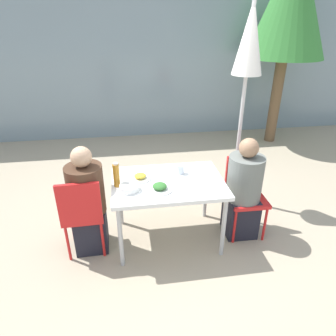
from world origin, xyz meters
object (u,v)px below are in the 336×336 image
drinking_cup (180,169)px  person_right (243,192)px  tree_behind_left (291,1)px  closed_umbrella (248,54)px  chair_left (82,211)px  person_left (88,204)px  salad_bowl (129,188)px  bottle (116,175)px  chair_right (245,189)px

drinking_cup → person_right: bearing=-14.1°
tree_behind_left → person_right: bearing=-121.5°
closed_umbrella → tree_behind_left: tree_behind_left is taller
drinking_cup → chair_left: bearing=-166.3°
person_left → salad_bowl: 0.49m
person_left → closed_umbrella: size_ratio=0.48×
person_right → bottle: bearing=1.5°
drinking_cup → chair_right: bearing=-7.0°
chair_right → salad_bowl: bearing=9.6°
bottle → tree_behind_left: size_ratio=0.07×
chair_right → person_left: bearing=3.9°
closed_umbrella → drinking_cup: closed_umbrella is taller
chair_left → closed_umbrella: closed_umbrella is taller
person_right → salad_bowl: bearing=6.3°
chair_left → person_left: (0.05, 0.08, 0.02)m
chair_right → bottle: bottle is taller
person_right → tree_behind_left: 3.72m
tree_behind_left → closed_umbrella: bearing=-126.5°
chair_left → chair_right: (1.74, 0.16, 0.00)m
chair_right → tree_behind_left: (1.61, 2.63, 1.95)m
person_left → drinking_cup: (0.98, 0.17, 0.23)m
chair_right → closed_umbrella: bearing=-99.7°
chair_left → drinking_cup: (1.02, 0.25, 0.26)m
bottle → tree_behind_left: 4.35m
bottle → tree_behind_left: bearing=42.2°
chair_right → person_right: person_right is taller
chair_left → person_right: bearing=1.5°
chair_right → person_right: 0.10m
drinking_cup → salad_bowl: (-0.55, -0.28, -0.02)m
person_left → drinking_cup: bearing=8.5°
person_right → bottle: person_right is taller
person_right → drinking_cup: person_right is taller
person_left → tree_behind_left: (3.30, 2.71, 1.93)m
chair_right → drinking_cup: chair_right is taller
bottle → drinking_cup: bottle is taller
drinking_cup → bottle: bearing=-165.5°
person_left → chair_right: 1.69m
bottle → salad_bowl: 0.18m
person_right → chair_right: bearing=-122.0°
drinking_cup → tree_behind_left: size_ratio=0.03×
chair_right → closed_umbrella: closed_umbrella is taller
person_right → salad_bowl: size_ratio=5.92×
person_left → bottle: 0.43m
chair_right → closed_umbrella: size_ratio=0.36×
closed_umbrella → salad_bowl: size_ratio=12.44×
chair_left → chair_right: 1.75m
person_left → bottle: bearing=-2.2°
chair_right → person_right: bearing=58.0°
chair_left → chair_right: size_ratio=1.00×
salad_bowl → tree_behind_left: bearing=44.4°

